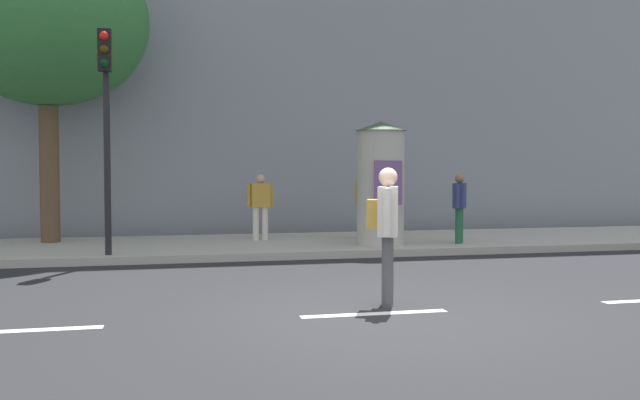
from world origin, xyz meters
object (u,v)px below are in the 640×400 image
object	(u,v)px
poster_column	(381,182)
pedestrian_in_dark_shirt	(260,202)
pedestrian_with_backpack	(459,202)
pedestrian_with_bag	(363,200)
traffic_light	(106,104)
pedestrian_tallest	(386,223)
street_tree	(47,21)

from	to	relation	value
poster_column	pedestrian_in_dark_shirt	world-z (taller)	poster_column
poster_column	pedestrian_with_backpack	xyz separation A→B (m)	(1.76, -0.05, -0.44)
poster_column	pedestrian_with_bag	xyz separation A→B (m)	(0.06, 1.52, -0.44)
pedestrian_with_backpack	pedestrian_with_bag	xyz separation A→B (m)	(-1.70, 1.57, -0.00)
traffic_light	pedestrian_tallest	distance (m)	6.36
poster_column	street_tree	xyz separation A→B (m)	(-6.87, 2.08, 3.46)
poster_column	pedestrian_with_bag	bearing A→B (deg)	87.86
street_tree	pedestrian_tallest	world-z (taller)	street_tree
street_tree	pedestrian_with_backpack	world-z (taller)	street_tree
poster_column	street_tree	bearing A→B (deg)	163.19
poster_column	pedestrian_with_backpack	distance (m)	1.81
traffic_light	street_tree	world-z (taller)	street_tree
traffic_light	pedestrian_tallest	size ratio (longest dim) A/B	2.35
street_tree	pedestrian_with_bag	size ratio (longest dim) A/B	4.42
poster_column	pedestrian_tallest	distance (m)	5.67
poster_column	pedestrian_with_backpack	bearing A→B (deg)	-1.77
pedestrian_tallest	pedestrian_with_backpack	xyz separation A→B (m)	(3.41, 5.36, -0.02)
pedestrian_in_dark_shirt	pedestrian_with_backpack	bearing A→B (deg)	-21.32
pedestrian_with_bag	pedestrian_in_dark_shirt	size ratio (longest dim) A/B	1.02
pedestrian_tallest	pedestrian_with_bag	xyz separation A→B (m)	(1.71, 6.93, -0.02)
pedestrian_tallest	pedestrian_with_backpack	distance (m)	6.35
pedestrian_with_bag	poster_column	bearing A→B (deg)	-92.14
pedestrian_with_backpack	pedestrian_with_bag	world-z (taller)	pedestrian_with_bag
traffic_light	pedestrian_in_dark_shirt	xyz separation A→B (m)	(3.11, 2.20, -1.92)
pedestrian_with_backpack	pedestrian_in_dark_shirt	bearing A→B (deg)	158.68
street_tree	pedestrian_with_bag	xyz separation A→B (m)	(6.93, -0.56, -3.90)
traffic_light	pedestrian_in_dark_shirt	distance (m)	4.27
traffic_light	pedestrian_with_backpack	world-z (taller)	traffic_light
poster_column	pedestrian_with_backpack	size ratio (longest dim) A/B	1.73
traffic_light	poster_column	world-z (taller)	traffic_light
street_tree	poster_column	bearing A→B (deg)	-16.81
poster_column	pedestrian_with_bag	size ratio (longest dim) A/B	1.72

